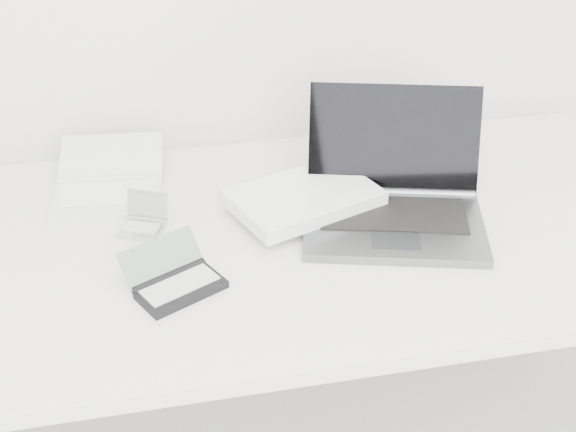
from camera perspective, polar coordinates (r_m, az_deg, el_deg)
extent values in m
cube|color=white|center=(1.59, 0.76, -1.42)|extent=(1.60, 0.80, 0.03)
cylinder|color=silver|center=(2.31, 17.18, -2.13)|extent=(0.04, 0.04, 0.70)
cube|color=slate|center=(1.59, 7.54, -0.79)|extent=(0.40, 0.33, 0.02)
cube|color=black|center=(1.61, 7.51, 0.18)|extent=(0.31, 0.20, 0.00)
cube|color=black|center=(1.68, 7.54, 5.50)|extent=(0.36, 0.18, 0.21)
cylinder|color=slate|center=(1.69, 7.37, 1.68)|extent=(0.34, 0.11, 0.02)
cube|color=#333538|center=(1.53, 7.68, -1.78)|extent=(0.11, 0.08, 0.00)
cube|color=silver|center=(1.63, 1.11, 1.31)|extent=(0.33, 0.28, 0.03)
cube|color=white|center=(1.62, 1.12, 1.78)|extent=(0.33, 0.27, 0.00)
cube|color=white|center=(1.71, -12.74, 1.10)|extent=(0.24, 0.17, 0.02)
cube|color=white|center=(1.72, -12.73, 1.63)|extent=(0.20, 0.11, 0.00)
cube|color=white|center=(1.82, -12.45, 4.19)|extent=(0.24, 0.16, 0.05)
cylinder|color=white|center=(1.77, -12.56, 2.57)|extent=(0.22, 0.04, 0.02)
cube|color=silver|center=(1.60, -10.37, -1.01)|extent=(0.10, 0.09, 0.01)
cube|color=#B4B4B9|center=(1.60, -10.40, -0.79)|extent=(0.07, 0.06, 0.00)
cube|color=#92A093|center=(1.61, -9.96, 0.77)|extent=(0.08, 0.05, 0.06)
cylinder|color=silver|center=(1.62, -9.98, -0.25)|extent=(0.08, 0.05, 0.01)
cube|color=black|center=(1.43, -7.59, -5.22)|extent=(0.17, 0.14, 0.01)
cube|color=#ABABAB|center=(1.42, -7.70, -4.87)|extent=(0.15, 0.11, 0.00)
cube|color=slate|center=(1.45, -9.03, -2.92)|extent=(0.16, 0.11, 0.06)
cylinder|color=black|center=(1.45, -8.44, -4.25)|extent=(0.14, 0.08, 0.02)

